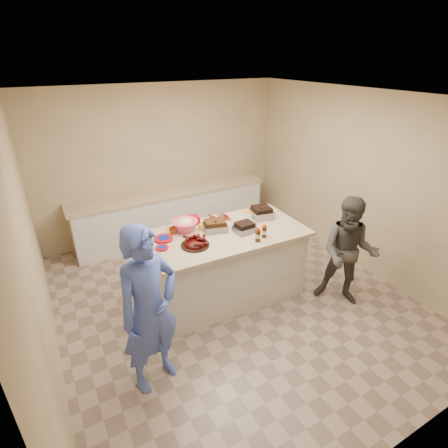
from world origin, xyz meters
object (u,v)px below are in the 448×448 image
plastic_cup (173,234)px  guest_gray (340,299)px  roasting_pan (261,218)px  mustard_bottle (200,230)px  guest_blue (157,376)px  bbq_bottle_b (264,237)px  island (226,293)px  rib_platter (195,246)px  coleslaw_bowl (185,231)px  bbq_bottle_a (258,241)px

plastic_cup → guest_gray: bearing=-31.3°
roasting_pan → guest_gray: bearing=-47.4°
mustard_bottle → guest_blue: bearing=-133.9°
bbq_bottle_b → guest_blue: (-1.71, -0.54, -1.00)m
island → plastic_cup: bearing=156.0°
rib_platter → roasting_pan: 1.21m
coleslaw_bowl → mustard_bottle: (0.18, -0.09, 0.00)m
bbq_bottle_a → mustard_bottle: (-0.50, 0.63, -0.00)m
bbq_bottle_a → island: bearing=119.5°
bbq_bottle_a → plastic_cup: bearing=140.5°
guest_gray → bbq_bottle_b: bearing=-159.1°
mustard_bottle → bbq_bottle_b: bearing=-42.3°
bbq_bottle_b → coleslaw_bowl: bearing=140.8°
rib_platter → roasting_pan: (1.18, 0.28, 0.00)m
plastic_cup → guest_gray: (1.98, -1.20, -1.00)m
coleslaw_bowl → mustard_bottle: bearing=-25.7°
coleslaw_bowl → bbq_bottle_b: bearing=-39.2°
coleslaw_bowl → guest_blue: size_ratio=0.19×
island → mustard_bottle: size_ratio=18.73×
roasting_pan → mustard_bottle: bearing=-174.4°
bbq_bottle_b → guest_gray: (0.99, -0.54, -1.00)m
guest_blue → plastic_cup: bearing=40.6°
bbq_bottle_b → guest_gray: bearing=-28.9°
rib_platter → guest_gray: (1.86, -0.77, -1.00)m
bbq_bottle_b → island: bearing=135.5°
roasting_pan → plastic_cup: (-1.30, 0.15, -0.00)m
roasting_pan → mustard_bottle: (-0.94, 0.07, -0.00)m
roasting_pan → bbq_bottle_a: bbq_bottle_a is taller
plastic_cup → guest_blue: (-0.72, -1.20, -1.00)m
bbq_bottle_b → guest_gray: bbq_bottle_b is taller
island → bbq_bottle_a: bearing=-58.9°
roasting_pan → plastic_cup: bearing=-176.8°
roasting_pan → mustard_bottle: size_ratio=2.50×
bbq_bottle_a → roasting_pan: bearing=51.7°
island → coleslaw_bowl: coleslaw_bowl is taller
roasting_pan → guest_gray: 1.60m
bbq_bottle_b → guest_blue: 2.06m
plastic_cup → rib_platter: bearing=-74.0°
bbq_bottle_b → plastic_cup: 1.19m
rib_platter → plastic_cup: bearing=106.0°
rib_platter → plastic_cup: (-0.12, 0.43, 0.00)m
roasting_pan → mustard_bottle: 0.95m
bbq_bottle_a → guest_blue: (-1.58, -0.49, -1.00)m
island → mustard_bottle: 1.06m
bbq_bottle_b → plastic_cup: bearing=146.4°
bbq_bottle_b → guest_blue: size_ratio=0.10×
plastic_cup → guest_gray: size_ratio=0.06×
bbq_bottle_a → bbq_bottle_b: bearing=20.6°
guest_blue → guest_gray: size_ratio=1.18×
island → guest_blue: (-1.35, -0.90, 0.00)m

